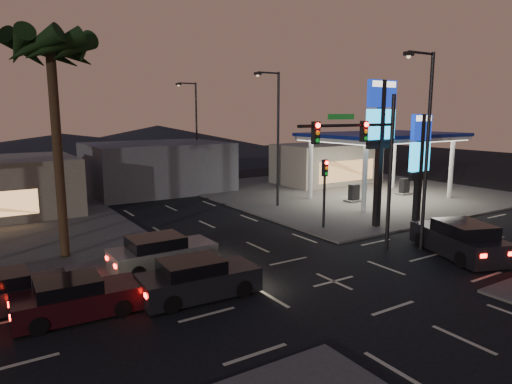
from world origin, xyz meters
TOP-DOWN VIEW (x-y plane):
  - ground at (0.00, 0.00)m, footprint 140.00×140.00m
  - corner_lot_ne at (16.00, 16.00)m, footprint 24.00×24.00m
  - gas_station at (16.00, 12.00)m, footprint 12.20×8.20m
  - convenience_store at (18.00, 21.00)m, footprint 10.00×6.00m
  - pylon_sign_tall at (8.50, 5.50)m, footprint 2.20×0.35m
  - pylon_sign_short at (11.00, 4.50)m, footprint 1.60×0.35m
  - traffic_signal_mast at (3.76, 1.99)m, footprint 6.10×0.39m
  - pedestal_signal at (5.50, 6.98)m, footprint 0.32×0.39m
  - streetlight_near at (6.79, 1.00)m, footprint 2.14×0.25m
  - streetlight_mid at (6.79, 14.00)m, footprint 2.14×0.25m
  - streetlight_far at (6.79, 28.00)m, footprint 2.14×0.25m
  - palm_a at (-9.00, 9.50)m, footprint 4.41×4.41m
  - building_far_mid at (2.00, 26.00)m, footprint 12.00×9.00m
  - hill_right at (15.00, 60.00)m, footprint 50.00×50.00m
  - hill_center at (0.00, 60.00)m, footprint 60.00×60.00m
  - car_lane_a_front at (-5.57, 1.65)m, footprint 4.80×2.17m
  - car_lane_a_mid at (-9.92, 2.38)m, footprint 4.42×1.99m
  - car_lane_b_front at (-5.57, 5.45)m, footprint 4.88×2.10m
  - car_lane_b_mid at (-12.01, 4.28)m, footprint 4.39×1.89m
  - suv_station at (7.72, -0.72)m, footprint 3.90×5.74m

SIDE VIEW (x-z plane):
  - ground at x=0.00m, z-range 0.00..0.00m
  - corner_lot_ne at x=16.00m, z-range 0.00..0.12m
  - car_lane_a_mid at x=-9.92m, z-range -0.05..1.37m
  - car_lane_b_mid at x=-12.01m, z-range -0.05..1.37m
  - car_lane_a_front at x=-5.57m, z-range -0.06..1.48m
  - car_lane_b_front at x=-5.57m, z-range -0.06..1.52m
  - suv_station at x=7.72m, z-range -0.06..1.71m
  - convenience_store at x=18.00m, z-range 0.00..4.00m
  - hill_center at x=0.00m, z-range 0.00..4.00m
  - building_far_mid at x=2.00m, z-range 0.00..4.40m
  - hill_right at x=15.00m, z-range 0.00..5.00m
  - pedestal_signal at x=5.50m, z-range 0.77..5.07m
  - pylon_sign_short at x=11.00m, z-range 1.16..8.16m
  - gas_station at x=16.00m, z-range 2.34..7.82m
  - traffic_signal_mast at x=3.76m, z-range 1.23..9.23m
  - streetlight_near at x=6.79m, z-range 0.72..10.72m
  - streetlight_mid at x=6.79m, z-range 0.72..10.72m
  - streetlight_far at x=6.79m, z-range 0.72..10.72m
  - pylon_sign_tall at x=8.50m, z-range 1.89..10.89m
  - palm_a at x=-9.00m, z-range 4.00..14.86m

